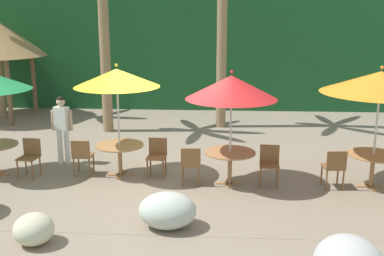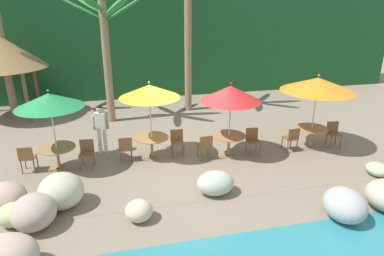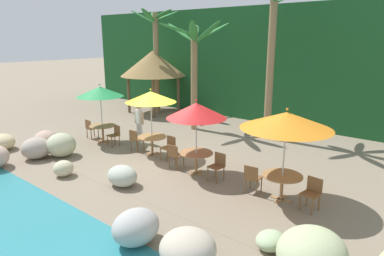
{
  "view_description": "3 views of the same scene",
  "coord_description": "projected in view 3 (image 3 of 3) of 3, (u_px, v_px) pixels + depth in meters",
  "views": [
    {
      "loc": [
        1.13,
        -9.72,
        3.67
      ],
      "look_at": [
        0.52,
        0.4,
        1.14
      ],
      "focal_mm": 43.49,
      "sensor_mm": 36.0,
      "label": 1
    },
    {
      "loc": [
        -2.16,
        -9.87,
        4.89
      ],
      "look_at": [
        0.15,
        -0.0,
        1.07
      ],
      "focal_mm": 31.72,
      "sensor_mm": 36.0,
      "label": 2
    },
    {
      "loc": [
        8.12,
        -8.47,
        4.37
      ],
      "look_at": [
        0.79,
        0.41,
        1.37
      ],
      "focal_mm": 32.31,
      "sensor_mm": 36.0,
      "label": 3
    }
  ],
  "objects": [
    {
      "name": "chair_yellow_inland",
      "position": [
        135.0,
        139.0,
        13.69
      ],
      "size": [
        0.42,
        0.43,
        0.87
      ],
      "color": "brown",
      "rests_on": "ground"
    },
    {
      "name": "waiter_in_white",
      "position": [
        139.0,
        120.0,
        14.68
      ],
      "size": [
        0.52,
        0.29,
        1.7
      ],
      "color": "white",
      "rests_on": "ground"
    },
    {
      "name": "chair_red_inland",
      "position": [
        175.0,
        155.0,
        11.81
      ],
      "size": [
        0.44,
        0.45,
        0.87
      ],
      "color": "brown",
      "rests_on": "ground"
    },
    {
      "name": "chair_orange_seaward",
      "position": [
        312.0,
        192.0,
        8.97
      ],
      "size": [
        0.48,
        0.48,
        0.87
      ],
      "color": "brown",
      "rests_on": "ground"
    },
    {
      "name": "dining_table_orange",
      "position": [
        282.0,
        179.0,
        9.49
      ],
      "size": [
        1.1,
        1.1,
        0.74
      ],
      "color": "#A37547",
      "rests_on": "ground"
    },
    {
      "name": "chair_green_inland",
      "position": [
        90.0,
        127.0,
        15.4
      ],
      "size": [
        0.45,
        0.46,
        0.87
      ],
      "color": "brown",
      "rests_on": "ground"
    },
    {
      "name": "umbrella_red",
      "position": [
        196.0,
        111.0,
        10.98
      ],
      "size": [
        1.94,
        1.94,
        2.51
      ],
      "color": "silver",
      "rests_on": "ground"
    },
    {
      "name": "palapa_hut",
      "position": [
        153.0,
        64.0,
        20.37
      ],
      "size": [
        3.84,
        3.84,
        3.67
      ],
      "color": "brown",
      "rests_on": "ground"
    },
    {
      "name": "umbrella_green",
      "position": [
        100.0,
        92.0,
        14.47
      ],
      "size": [
        1.95,
        1.95,
        2.53
      ],
      "color": "silver",
      "rests_on": "ground"
    },
    {
      "name": "chair_green_seaward",
      "position": [
        115.0,
        134.0,
        14.36
      ],
      "size": [
        0.47,
        0.48,
        0.87
      ],
      "color": "brown",
      "rests_on": "ground"
    },
    {
      "name": "dining_table_red",
      "position": [
        196.0,
        156.0,
        11.36
      ],
      "size": [
        1.1,
        1.1,
        0.74
      ],
      "color": "#A37547",
      "rests_on": "ground"
    },
    {
      "name": "dining_table_green",
      "position": [
        103.0,
        128.0,
        14.87
      ],
      "size": [
        1.1,
        1.1,
        0.74
      ],
      "color": "#A37547",
      "rests_on": "ground"
    },
    {
      "name": "umbrella_yellow",
      "position": [
        151.0,
        97.0,
        12.8
      ],
      "size": [
        1.9,
        1.9,
        2.58
      ],
      "color": "silver",
      "rests_on": "ground"
    },
    {
      "name": "terrace_deck",
      "position": [
        168.0,
        163.0,
        12.43
      ],
      "size": [
        18.0,
        5.2,
        0.01
      ],
      "color": "gray",
      "rests_on": "ground"
    },
    {
      "name": "palm_tree_second",
      "position": [
        194.0,
        56.0,
        16.28
      ],
      "size": [
        3.5,
        3.34,
        5.15
      ],
      "color": "olive",
      "rests_on": "ground"
    },
    {
      "name": "ground_plane",
      "position": [
        168.0,
        164.0,
        12.43
      ],
      "size": [
        120.0,
        120.0,
        0.0
      ],
      "primitive_type": "plane",
      "color": "gray"
    },
    {
      "name": "dining_table_yellow",
      "position": [
        152.0,
        140.0,
        13.21
      ],
      "size": [
        1.1,
        1.1,
        0.74
      ],
      "color": "#A37547",
      "rests_on": "ground"
    },
    {
      "name": "rock_seawall",
      "position": [
        111.0,
        183.0,
        9.85
      ],
      "size": [
        15.82,
        3.37,
        0.9
      ],
      "color": "#ABA59A",
      "rests_on": "ground"
    },
    {
      "name": "chair_red_seaward",
      "position": [
        218.0,
        165.0,
        10.88
      ],
      "size": [
        0.45,
        0.46,
        0.87
      ],
      "color": "brown",
      "rests_on": "ground"
    },
    {
      "name": "palm_tree_third",
      "position": [
        272.0,
        35.0,
        14.47
      ],
      "size": [
        3.64,
        3.22,
        6.69
      ],
      "color": "olive",
      "rests_on": "ground"
    },
    {
      "name": "chair_orange_inland",
      "position": [
        252.0,
        177.0,
        9.91
      ],
      "size": [
        0.46,
        0.46,
        0.87
      ],
      "color": "brown",
      "rests_on": "ground"
    },
    {
      "name": "foliage_backdrop",
      "position": [
        283.0,
        65.0,
        18.39
      ],
      "size": [
        28.0,
        2.4,
        6.0
      ],
      "color": "#194C23",
      "rests_on": "ground"
    },
    {
      "name": "umbrella_orange",
      "position": [
        286.0,
        120.0,
        9.07
      ],
      "size": [
        2.44,
        2.44,
        2.62
      ],
      "color": "silver",
      "rests_on": "ground"
    },
    {
      "name": "palm_tree_nearest",
      "position": [
        156.0,
        47.0,
        20.1
      ],
      "size": [
        2.81,
        2.9,
        5.98
      ],
      "color": "olive",
      "rests_on": "ground"
    },
    {
      "name": "chair_yellow_seaward",
      "position": [
        169.0,
        146.0,
        12.74
      ],
      "size": [
        0.44,
        0.45,
        0.87
      ],
      "color": "brown",
      "rests_on": "ground"
    }
  ]
}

